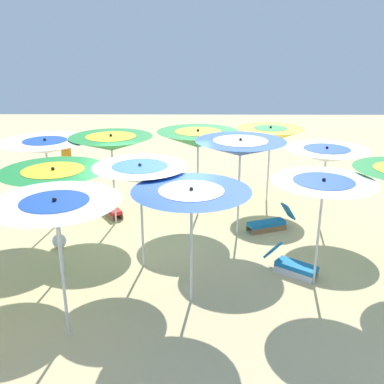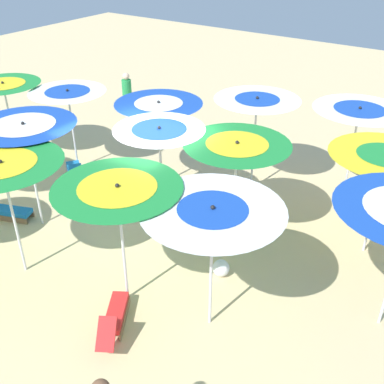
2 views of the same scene
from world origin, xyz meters
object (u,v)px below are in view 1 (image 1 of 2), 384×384
(beach_umbrella_6, at_px, (240,148))
(beach_umbrella_2, at_px, (111,143))
(beach_umbrella_7, at_px, (140,174))
(beach_umbrella_13, at_px, (56,213))
(beach_umbrella_11, at_px, (323,189))
(beach_umbrella_12, at_px, (191,199))
(lounger_0, at_px, (293,264))
(beach_umbrella_5, at_px, (326,155))
(lounger_2, at_px, (270,222))
(lounger_1, at_px, (110,207))
(beach_umbrella_1, at_px, (198,139))
(beach_ball, at_px, (59,241))
(beach_umbrella_0, at_px, (270,135))
(beach_umbrella_3, at_px, (45,147))
(beachgoer_1, at_px, (67,165))
(beach_umbrella_8, at_px, (54,177))

(beach_umbrella_6, bearing_deg, beach_umbrella_2, -12.57)
(beach_umbrella_7, distance_m, beach_umbrella_13, 2.60)
(beach_umbrella_11, relative_size, beach_umbrella_13, 0.91)
(beach_umbrella_12, distance_m, lounger_0, 2.98)
(beach_umbrella_5, xyz_separation_m, lounger_2, (1.32, 0.16, -1.74))
(lounger_1, bearing_deg, beach_umbrella_1, 56.80)
(beach_umbrella_7, distance_m, beach_ball, 2.96)
(beach_umbrella_0, relative_size, lounger_0, 2.03)
(beach_umbrella_3, distance_m, beach_umbrella_5, 6.91)
(beach_umbrella_5, xyz_separation_m, beachgoer_1, (7.24, -2.70, -1.05))
(lounger_1, bearing_deg, beach_umbrella_6, 37.57)
(beach_umbrella_6, xyz_separation_m, beach_ball, (4.25, 0.79, -2.06))
(beach_umbrella_8, bearing_deg, beach_umbrella_0, -138.23)
(beach_umbrella_8, height_order, beach_umbrella_12, beach_umbrella_8)
(beach_umbrella_0, relative_size, beach_umbrella_3, 0.96)
(beach_umbrella_3, distance_m, beachgoer_1, 3.08)
(beach_umbrella_5, relative_size, beach_umbrella_8, 0.94)
(beach_umbrella_1, relative_size, beachgoer_1, 1.41)
(beach_umbrella_1, xyz_separation_m, beach_umbrella_11, (-2.33, 3.62, -0.14))
(beach_umbrella_11, height_order, lounger_2, beach_umbrella_11)
(beach_umbrella_3, bearing_deg, beach_umbrella_11, 155.84)
(beach_umbrella_11, bearing_deg, beach_ball, -15.72)
(lounger_0, bearing_deg, lounger_2, 130.63)
(beach_umbrella_8, distance_m, beach_umbrella_11, 5.19)
(beach_umbrella_5, xyz_separation_m, beach_umbrella_12, (3.29, 3.41, 0.08))
(beach_umbrella_12, bearing_deg, lounger_0, -154.00)
(beach_umbrella_3, height_order, lounger_2, beach_umbrella_3)
(beach_umbrella_8, bearing_deg, lounger_1, -96.72)
(beach_umbrella_12, distance_m, lounger_2, 4.22)
(beach_umbrella_2, bearing_deg, beach_ball, 54.39)
(beach_umbrella_6, distance_m, beach_ball, 4.79)
(beach_umbrella_11, bearing_deg, beach_umbrella_1, -57.20)
(beach_umbrella_6, xyz_separation_m, beach_umbrella_13, (3.16, 4.05, -0.03))
(beach_umbrella_3, height_order, beach_umbrella_13, beach_umbrella_13)
(beach_umbrella_2, height_order, beach_umbrella_8, beach_umbrella_2)
(beach_umbrella_8, distance_m, beachgoer_1, 5.36)
(beach_umbrella_0, distance_m, beach_umbrella_1, 2.43)
(beach_umbrella_12, height_order, lounger_2, beach_umbrella_12)
(beach_umbrella_2, distance_m, lounger_0, 5.32)
(beach_umbrella_5, height_order, lounger_1, beach_umbrella_5)
(beach_umbrella_5, bearing_deg, beach_umbrella_1, -14.35)
(beach_umbrella_11, relative_size, beachgoer_1, 1.31)
(lounger_0, bearing_deg, beach_umbrella_6, 154.26)
(beach_umbrella_1, height_order, lounger_2, beach_umbrella_1)
(beach_umbrella_13, bearing_deg, lounger_1, -86.89)
(beach_umbrella_7, relative_size, lounger_0, 2.07)
(lounger_1, distance_m, beach_ball, 2.28)
(beach_umbrella_1, distance_m, beach_umbrella_3, 3.84)
(beach_ball, bearing_deg, beach_umbrella_5, -169.12)
(beach_umbrella_3, distance_m, beach_umbrella_13, 4.68)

